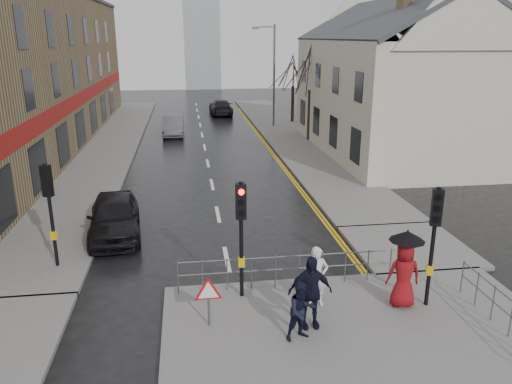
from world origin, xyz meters
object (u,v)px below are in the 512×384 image
object	(u,v)px
pedestrian_a	(317,277)
car_mid	(173,126)
pedestrian_d	(310,292)
pedestrian_with_umbrella	(404,267)
pedestrian_b	(301,311)
car_parked	(114,216)

from	to	relation	value
pedestrian_a	car_mid	world-z (taller)	pedestrian_a
pedestrian_d	car_mid	world-z (taller)	pedestrian_d
pedestrian_with_umbrella	car_mid	size ratio (longest dim) A/B	0.50
pedestrian_b	pedestrian_d	xyz separation A→B (m)	(0.33, 0.52, 0.20)
pedestrian_a	pedestrian_b	size ratio (longest dim) A/B	1.12
pedestrian_d	car_parked	xyz separation A→B (m)	(-5.73, 7.26, -0.32)
pedestrian_b	car_mid	xyz separation A→B (m)	(-3.54, 27.70, -0.18)
pedestrian_a	pedestrian_b	distance (m)	1.71
pedestrian_d	pedestrian_with_umbrella	bearing A→B (deg)	12.94
pedestrian_a	pedestrian_b	xyz separation A→B (m)	(-0.78, -1.52, -0.09)
pedestrian_d	car_parked	bearing A→B (deg)	128.09
pedestrian_b	car_mid	size ratio (longest dim) A/B	0.35
pedestrian_b	pedestrian_d	size ratio (longest dim) A/B	0.79
pedestrian_d	pedestrian_b	bearing A→B (deg)	-123.15
car_parked	car_mid	bearing A→B (deg)	79.06
pedestrian_d	car_parked	size ratio (longest dim) A/B	0.42
pedestrian_with_umbrella	pedestrian_a	bearing A→B (deg)	171.10
pedestrian_a	car_mid	size ratio (longest dim) A/B	0.39
pedestrian_a	pedestrian_d	distance (m)	1.11
pedestrian_b	pedestrian_d	distance (m)	0.65
pedestrian_b	car_parked	bearing A→B (deg)	108.90
pedestrian_d	car_parked	world-z (taller)	pedestrian_d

